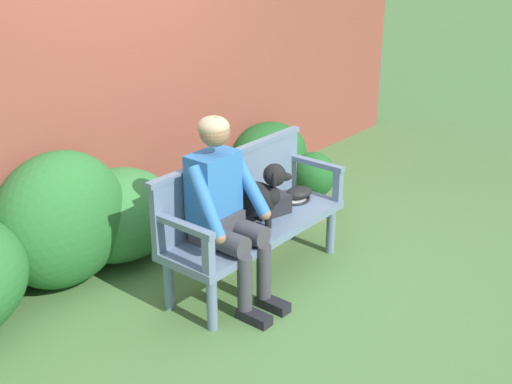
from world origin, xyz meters
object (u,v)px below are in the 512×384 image
person_seated (223,205)px  sports_bag (269,204)px  tennis_racket (289,197)px  baseball_glove (299,193)px  garden_bench (256,232)px  dog_on_bench (259,195)px  potted_plant (313,181)px

person_seated → sports_bag: person_seated is taller
person_seated → tennis_racket: bearing=7.5°
baseball_glove → person_seated: bearing=-162.6°
garden_bench → sports_bag: sports_bag is taller
dog_on_bench → tennis_racket: size_ratio=0.81×
tennis_racket → baseball_glove: size_ratio=2.56×
person_seated → baseball_glove: 0.97m
person_seated → sports_bag: bearing=6.3°
tennis_racket → potted_plant: (0.61, 0.18, -0.09)m
person_seated → tennis_racket: 0.93m
sports_bag → potted_plant: 0.97m
sports_bag → tennis_racket: bearing=9.6°
dog_on_bench → sports_bag: (0.20, 0.07, -0.16)m
person_seated → potted_plant: 1.57m
sports_bag → potted_plant: bearing=14.4°
person_seated → potted_plant: bearing=11.3°
dog_on_bench → sports_bag: bearing=18.6°
dog_on_bench → garden_bench: bearing=127.4°
dog_on_bench → sports_bag: dog_on_bench is taller
baseball_glove → sports_bag: (-0.37, 0.01, 0.03)m
dog_on_bench → baseball_glove: (0.57, 0.06, -0.18)m
garden_bench → dog_on_bench: bearing=-52.6°
person_seated → baseball_glove: (0.94, 0.06, -0.23)m
baseball_glove → potted_plant: size_ratio=0.36×
tennis_racket → baseball_glove: 0.09m
garden_bench → dog_on_bench: 0.29m
person_seated → potted_plant: size_ratio=2.16×
garden_bench → baseball_glove: bearing=4.2°
person_seated → dog_on_bench: size_ratio=2.87×
garden_bench → dog_on_bench: (0.01, -0.02, 0.29)m
garden_bench → person_seated: bearing=-177.8°
dog_on_bench → sports_bag: 0.26m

